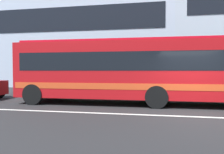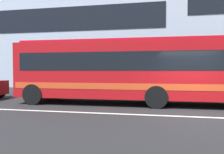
# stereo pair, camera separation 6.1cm
# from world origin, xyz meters

# --- Properties ---
(ground_plane) EXTENTS (160.00, 160.00, 0.00)m
(ground_plane) POSITION_xyz_m (0.00, 0.00, 0.00)
(ground_plane) COLOR #252425
(lane_centre_line) EXTENTS (60.00, 0.16, 0.01)m
(lane_centre_line) POSITION_xyz_m (0.00, 0.00, 0.00)
(lane_centre_line) COLOR silver
(lane_centre_line) RESTS_ON ground_plane
(hedge_row_far) EXTENTS (16.36, 1.10, 1.00)m
(hedge_row_far) POSITION_xyz_m (-1.71, 6.46, 0.50)
(hedge_row_far) COLOR #20562B
(hedge_row_far) RESTS_ON ground_plane
(apartment_block_left) EXTENTS (19.74, 11.04, 10.96)m
(apartment_block_left) POSITION_xyz_m (-9.47, 15.51, 5.48)
(apartment_block_left) COLOR silver
(apartment_block_left) RESTS_ON ground_plane
(transit_bus) EXTENTS (12.25, 2.68, 3.14)m
(transit_bus) POSITION_xyz_m (-2.23, 2.54, 1.73)
(transit_bus) COLOR red
(transit_bus) RESTS_ON ground_plane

